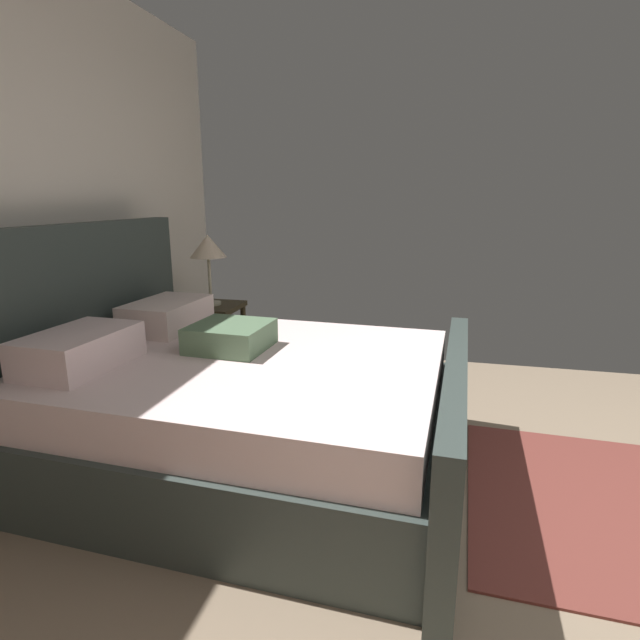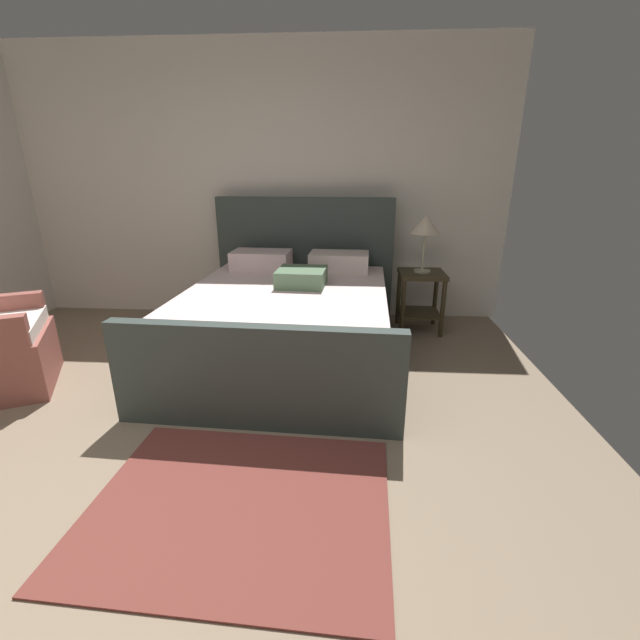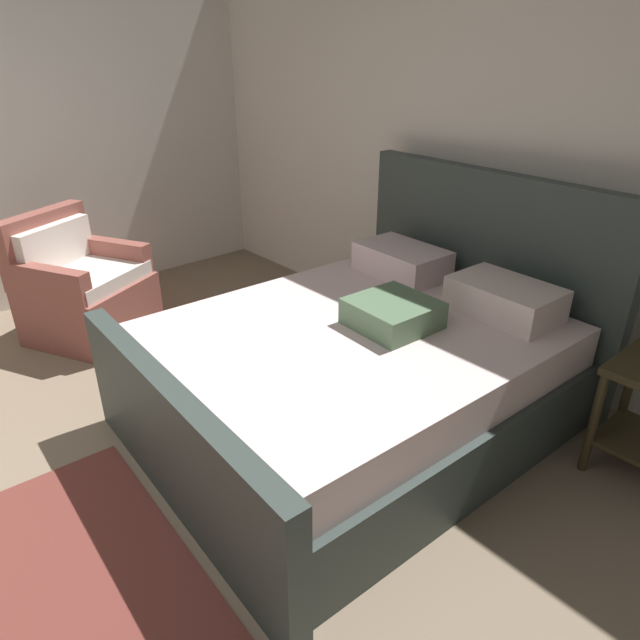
# 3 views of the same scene
# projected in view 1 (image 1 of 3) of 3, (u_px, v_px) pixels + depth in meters

# --- Properties ---
(bed) EXTENTS (1.92, 2.29, 1.29)m
(bed) POSITION_uv_depth(u_px,v_px,m) (239.00, 402.00, 2.72)
(bed) COLOR #333D39
(bed) RESTS_ON ground
(nightstand_right) EXTENTS (0.44, 0.44, 0.60)m
(nightstand_right) POSITION_uv_depth(u_px,v_px,m) (212.00, 329.00, 4.03)
(nightstand_right) COLOR #362D1A
(nightstand_right) RESTS_ON ground
(table_lamp_right) EXTENTS (0.28, 0.28, 0.55)m
(table_lamp_right) POSITION_uv_depth(u_px,v_px,m) (208.00, 249.00, 3.88)
(table_lamp_right) COLOR #B7B293
(table_lamp_right) RESTS_ON nightstand_right
(area_rug) EXTENTS (1.49, 1.21, 0.01)m
(area_rug) POSITION_uv_depth(u_px,v_px,m) (592.00, 505.00, 2.40)
(area_rug) COLOR brown
(area_rug) RESTS_ON ground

